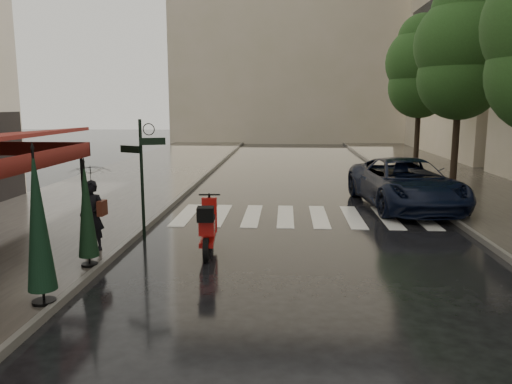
# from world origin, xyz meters

# --- Properties ---
(ground) EXTENTS (120.00, 120.00, 0.00)m
(ground) POSITION_xyz_m (0.00, 0.00, 0.00)
(ground) COLOR black
(ground) RESTS_ON ground
(sidewalk_near) EXTENTS (6.00, 60.00, 0.12)m
(sidewalk_near) POSITION_xyz_m (-4.50, 12.00, 0.06)
(sidewalk_near) COLOR #38332D
(sidewalk_near) RESTS_ON ground
(sidewalk_far) EXTENTS (5.50, 60.00, 0.12)m
(sidewalk_far) POSITION_xyz_m (10.25, 12.00, 0.06)
(sidewalk_far) COLOR #38332D
(sidewalk_far) RESTS_ON ground
(curb_near) EXTENTS (0.12, 60.00, 0.16)m
(curb_near) POSITION_xyz_m (-1.45, 12.00, 0.07)
(curb_near) COLOR #595651
(curb_near) RESTS_ON ground
(curb_far) EXTENTS (0.12, 60.00, 0.16)m
(curb_far) POSITION_xyz_m (7.45, 12.00, 0.07)
(curb_far) COLOR #595651
(curb_far) RESTS_ON ground
(crosswalk) EXTENTS (7.85, 3.20, 0.01)m
(crosswalk) POSITION_xyz_m (2.98, 6.00, 0.01)
(crosswalk) COLOR silver
(crosswalk) RESTS_ON ground
(signpost) EXTENTS (1.17, 0.29, 3.10)m
(signpost) POSITION_xyz_m (-1.19, 3.00, 1.83)
(signpost) COLOR black
(signpost) RESTS_ON ground
(haussmann_far) EXTENTS (8.00, 16.00, 18.50)m
(haussmann_far) POSITION_xyz_m (16.50, 26.00, 9.25)
(haussmann_far) COLOR tan
(haussmann_far) RESTS_ON ground
(backdrop_building) EXTENTS (22.00, 6.00, 20.00)m
(backdrop_building) POSITION_xyz_m (3.00, 38.00, 10.00)
(backdrop_building) COLOR tan
(backdrop_building) RESTS_ON ground
(tree_mid) EXTENTS (3.80, 3.80, 8.34)m
(tree_mid) POSITION_xyz_m (9.50, 12.00, 5.59)
(tree_mid) COLOR black
(tree_mid) RESTS_ON sidewalk_far
(tree_far) EXTENTS (3.80, 3.80, 8.16)m
(tree_far) POSITION_xyz_m (9.70, 19.00, 5.46)
(tree_far) COLOR black
(tree_far) RESTS_ON sidewalk_far
(pedestrian_with_umbrella) EXTENTS (1.05, 1.07, 2.44)m
(pedestrian_with_umbrella) POSITION_xyz_m (-2.00, 1.65, 1.74)
(pedestrian_with_umbrella) COLOR black
(pedestrian_with_umbrella) RESTS_ON sidewalk_near
(scooter) EXTENTS (0.57, 1.97, 1.30)m
(scooter) POSITION_xyz_m (0.64, 1.90, 0.60)
(scooter) COLOR black
(scooter) RESTS_ON ground
(parked_car) EXTENTS (3.41, 6.21, 1.65)m
(parked_car) POSITION_xyz_m (6.50, 7.66, 0.82)
(parked_car) COLOR black
(parked_car) RESTS_ON ground
(parasol_front) EXTENTS (0.48, 0.48, 2.70)m
(parasol_front) POSITION_xyz_m (-1.65, -1.50, 1.57)
(parasol_front) COLOR black
(parasol_front) RESTS_ON sidewalk_near
(parasol_back) EXTENTS (0.42, 0.42, 2.24)m
(parasol_back) POSITION_xyz_m (-1.65, 0.50, 1.32)
(parasol_back) COLOR black
(parasol_back) RESTS_ON sidewalk_near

